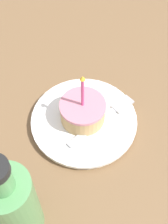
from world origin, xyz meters
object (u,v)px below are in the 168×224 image
at_px(plate, 84,121).
at_px(fork, 106,118).
at_px(bottle, 13,204).
at_px(cake_slice, 83,111).

xyz_separation_m(plate, fork, (-0.02, 0.04, 0.01)).
bearing_deg(bottle, fork, 172.04).
relative_size(plate, bottle, 1.00).
bearing_deg(bottle, plate, -178.77).
bearing_deg(cake_slice, bottle, 1.99).
height_order(plate, bottle, bottle).
bearing_deg(plate, cake_slice, -93.49).
height_order(plate, fork, fork).
height_order(cake_slice, bottle, bottle).
distance_m(plate, fork, 0.05).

